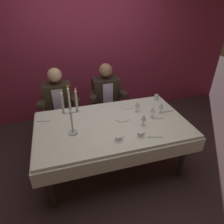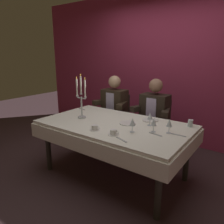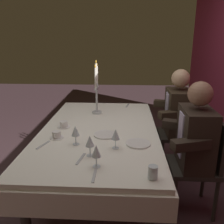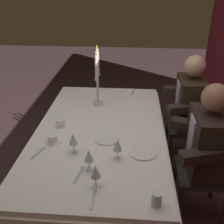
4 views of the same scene
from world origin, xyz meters
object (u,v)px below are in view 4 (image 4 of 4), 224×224
(dinner_plate_1, at_px, (107,138))
(seated_diner_0, at_px, (190,103))
(wine_glass_1, at_px, (73,139))
(candelabra, at_px, (98,81))
(dinner_plate_0, at_px, (143,152))
(wine_glass_2, at_px, (89,156))
(dining_table, at_px, (100,141))
(water_tumbler_0, at_px, (157,199))
(seated_diner_1, at_px, (208,143))
(wine_glass_3, at_px, (95,172))
(coffee_cup_1, at_px, (61,123))
(wine_glass_0, at_px, (118,146))
(coffee_cup_0, at_px, (53,139))

(dinner_plate_1, bearing_deg, seated_diner_0, 133.75)
(dinner_plate_1, distance_m, wine_glass_1, 0.32)
(candelabra, relative_size, dinner_plate_0, 2.95)
(candelabra, distance_m, wine_glass_1, 0.87)
(wine_glass_2, bearing_deg, dining_table, 179.18)
(candelabra, distance_m, seated_diner_0, 1.00)
(dinner_plate_1, xyz_separation_m, water_tumbler_0, (0.68, 0.35, 0.04))
(wine_glass_2, xyz_separation_m, seated_diner_1, (-0.40, 0.89, -0.12))
(wine_glass_3, relative_size, seated_diner_1, 0.13)
(wine_glass_2, xyz_separation_m, coffee_cup_1, (-0.58, -0.34, -0.09))
(wine_glass_1, bearing_deg, dinner_plate_0, 93.15)
(wine_glass_2, relative_size, coffee_cup_1, 1.24)
(wine_glass_0, bearing_deg, wine_glass_3, -21.83)
(dining_table, xyz_separation_m, dinner_plate_1, (0.15, 0.07, 0.13))
(wine_glass_1, bearing_deg, seated_diner_1, 101.34)
(wine_glass_0, distance_m, seated_diner_1, 0.77)
(wine_glass_3, distance_m, seated_diner_1, 1.01)
(dinner_plate_1, bearing_deg, dining_table, -154.43)
(dinner_plate_1, relative_size, seated_diner_1, 0.17)
(coffee_cup_1, distance_m, seated_diner_0, 1.37)
(coffee_cup_0, bearing_deg, seated_diner_1, 94.00)
(dinner_plate_1, bearing_deg, candelabra, -167.08)
(dining_table, xyz_separation_m, wine_glass_2, (0.55, -0.01, 0.23))
(candelabra, height_order, wine_glass_0, candelabra)
(wine_glass_1, bearing_deg, wine_glass_0, 80.51)
(seated_diner_0, bearing_deg, seated_diner_1, 0.00)
(wine_glass_1, xyz_separation_m, water_tumbler_0, (0.48, 0.58, -0.07))
(wine_glass_2, xyz_separation_m, seated_diner_0, (-1.17, 0.89, -0.12))
(coffee_cup_0, bearing_deg, wine_glass_2, 47.28)
(dinner_plate_0, bearing_deg, candelabra, -152.16)
(dinner_plate_1, xyz_separation_m, seated_diner_1, (-0.01, 0.81, -0.01))
(dining_table, distance_m, coffee_cup_1, 0.38)
(dinner_plate_1, bearing_deg, dinner_plate_0, 58.75)
(dining_table, height_order, seated_diner_0, seated_diner_0)
(candelabra, xyz_separation_m, wine_glass_3, (1.21, 0.13, -0.14))
(dining_table, distance_m, wine_glass_2, 0.60)
(coffee_cup_1, bearing_deg, dinner_plate_0, 63.27)
(wine_glass_2, relative_size, seated_diner_1, 0.13)
(wine_glass_0, height_order, seated_diner_1, seated_diner_1)
(coffee_cup_0, bearing_deg, dinner_plate_1, 100.80)
(wine_glass_1, bearing_deg, water_tumbler_0, 50.67)
(coffee_cup_0, xyz_separation_m, seated_diner_1, (-0.09, 1.23, -0.03))
(coffee_cup_0, bearing_deg, wine_glass_3, 40.67)
(candelabra, distance_m, dinner_plate_0, 0.97)
(wine_glass_2, distance_m, seated_diner_1, 0.99)
(wine_glass_1, distance_m, seated_diner_1, 1.07)
(dinner_plate_0, height_order, coffee_cup_1, coffee_cup_1)
(candelabra, height_order, wine_glass_1, candelabra)
(candelabra, bearing_deg, wine_glass_2, 3.73)
(wine_glass_1, bearing_deg, coffee_cup_0, -122.05)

